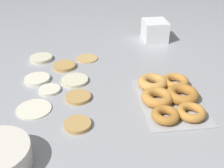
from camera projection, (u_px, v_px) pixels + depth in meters
ground_plane at (92, 84)px, 1.08m from camera, size 3.00×3.00×0.00m
pancake_0 at (37, 79)px, 1.10m from camera, size 0.10×0.10×0.01m
pancake_1 at (87, 58)px, 1.27m from camera, size 0.10×0.10×0.01m
pancake_2 at (78, 97)px, 0.99m from camera, size 0.09×0.09×0.01m
pancake_3 at (34, 109)px, 0.93m from camera, size 0.12×0.12×0.01m
pancake_4 at (78, 124)px, 0.86m from camera, size 0.08×0.08×0.01m
pancake_5 at (64, 66)px, 1.20m from camera, size 0.10×0.10×0.01m
pancake_6 at (41, 58)px, 1.26m from camera, size 0.10×0.10×0.02m
pancake_7 at (75, 80)px, 1.09m from camera, size 0.11×0.11×0.01m
pancake_8 at (50, 90)px, 1.03m from camera, size 0.08×0.08×0.01m
donut_tray at (169, 95)px, 0.98m from camera, size 0.32×0.21×0.04m
container_stack at (155, 30)px, 1.44m from camera, size 0.13×0.12×0.10m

